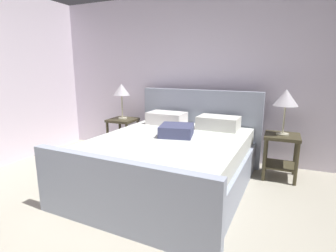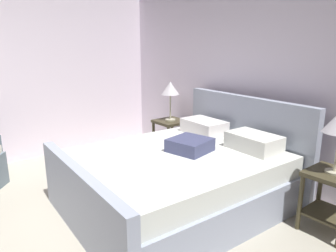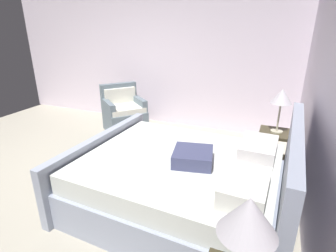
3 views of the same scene
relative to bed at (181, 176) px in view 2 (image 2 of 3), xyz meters
name	(u,v)px [view 2 (image 2 of 3)]	position (x,y,z in m)	size (l,w,h in m)	color
wall_back	(260,81)	(0.03, 1.29, 0.96)	(5.35, 0.12, 2.60)	silver
bed	(181,176)	(0.00, 0.00, 0.00)	(2.02, 2.35, 1.13)	#9AA2B6
nightstand_right	(331,192)	(1.27, 0.76, 0.06)	(0.44, 0.44, 0.60)	#3D3723
nightstand_left	(170,132)	(-1.28, 0.89, 0.06)	(0.44, 0.44, 0.60)	#3D3723
table_lamp_left	(170,90)	(-1.28, 0.89, 0.74)	(0.27, 0.27, 0.60)	#B7B293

